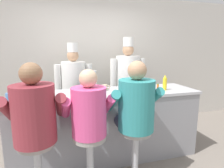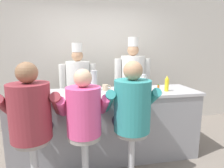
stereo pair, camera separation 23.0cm
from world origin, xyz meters
The scene contains 16 objects.
wall_back centered at (0.00, 1.68, 1.35)m, with size 10.00×0.06×2.70m.
diner_counter centered at (0.00, 0.36, 0.51)m, with size 2.71×0.71×1.01m.
ketchup_bottle_red centered at (0.52, 0.28, 1.12)m, with size 0.06×0.06×0.23m.
mustard_bottle_yellow centered at (0.87, 0.24, 1.12)m, with size 0.06×0.06×0.23m.
hot_sauce_bottle_orange centered at (0.67, 0.10, 1.08)m, with size 0.03×0.03×0.13m.
water_pitcher_clear centered at (0.61, 0.59, 1.12)m, with size 0.14×0.12×0.21m.
breakfast_plate centered at (-0.39, 0.37, 1.03)m, with size 0.26×0.26×0.05m.
cereal_bowl centered at (-0.98, 0.41, 1.04)m, with size 0.16×0.16×0.05m.
coffee_mug_blue centered at (-1.26, 0.27, 1.06)m, with size 0.13×0.09×0.09m.
coffee_mug_tan centered at (-0.01, 0.46, 1.06)m, with size 0.13×0.09×0.09m.
cup_stack_steel centered at (-0.18, 0.48, 1.17)m, with size 0.10×0.10×0.30m.
diner_seated_maroon centered at (-0.92, -0.25, 0.94)m, with size 0.64×0.63×1.51m.
diner_seated_pink centered at (-0.37, -0.25, 0.90)m, with size 0.58×0.57×1.42m.
diner_seated_teal centered at (0.18, -0.25, 0.94)m, with size 0.64×0.63×1.50m.
cook_in_whites_near centered at (-0.41, 1.24, 0.96)m, with size 0.68×0.44×1.74m.
cook_in_whites_far centered at (0.65, 1.26, 1.02)m, with size 0.72×0.46×1.85m.
Camera 2 is at (-0.43, -2.27, 1.63)m, focal length 30.00 mm.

